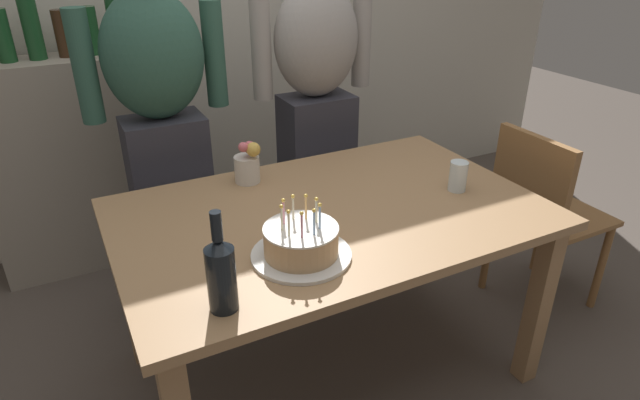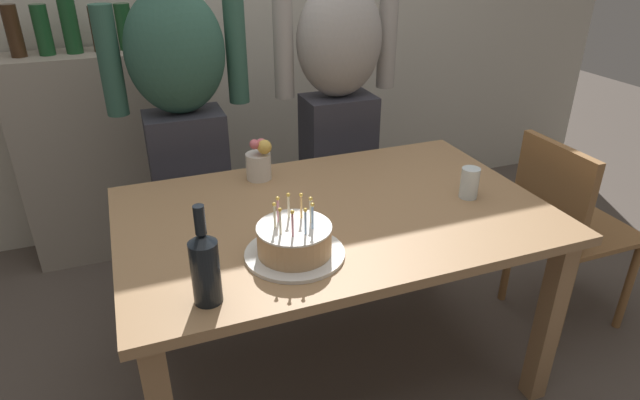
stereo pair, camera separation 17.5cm
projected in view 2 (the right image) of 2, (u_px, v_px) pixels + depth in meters
ground_plane at (332, 366)px, 2.24m from camera, size 10.00×10.00×0.00m
dining_table at (334, 234)px, 1.95m from camera, size 1.50×0.96×0.74m
birthday_cake at (294, 242)px, 1.62m from camera, size 0.31×0.31×0.19m
water_glass_near at (470, 183)px, 1.97m from camera, size 0.07×0.07×0.12m
wine_bottle at (205, 266)px, 1.39m from camera, size 0.08×0.08×0.29m
flower_vase at (259, 161)px, 2.11m from camera, size 0.10×0.10×0.17m
person_man_bearded at (184, 123)px, 2.35m from camera, size 0.61×0.27×1.66m
person_woman_cardigan at (339, 105)px, 2.58m from camera, size 0.61×0.27×1.66m
dining_chair at (563, 220)px, 2.30m from camera, size 0.42×0.42×0.87m
shelf_cabinet at (108, 153)px, 2.85m from camera, size 0.86×0.30×1.39m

